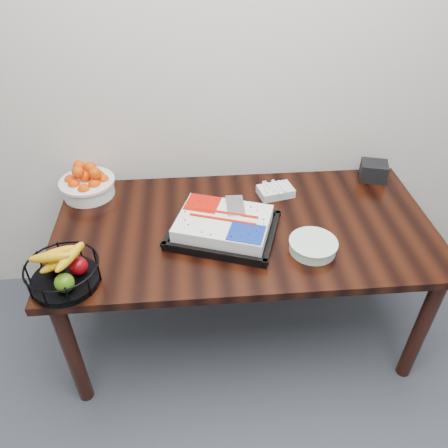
{
  "coord_description": "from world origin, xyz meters",
  "views": [
    {
      "loc": [
        -0.23,
        0.39,
        2.04
      ],
      "look_at": [
        -0.1,
        1.91,
        0.83
      ],
      "focal_mm": 35.0,
      "sensor_mm": 36.0,
      "label": 1
    }
  ],
  "objects": [
    {
      "name": "fork_bag",
      "position": [
        0.19,
        2.24,
        0.78
      ],
      "size": [
        0.2,
        0.15,
        0.05
      ],
      "color": "silver",
      "rests_on": "table"
    },
    {
      "name": "table",
      "position": [
        0.0,
        2.0,
        0.66
      ],
      "size": [
        1.8,
        0.9,
        0.75
      ],
      "color": "black",
      "rests_on": "ground"
    },
    {
      "name": "cake_tray",
      "position": [
        -0.1,
        1.94,
        0.79
      ],
      "size": [
        0.57,
        0.5,
        0.1
      ],
      "color": "black",
      "rests_on": "table"
    },
    {
      "name": "plate_stack",
      "position": [
        0.28,
        1.79,
        0.78
      ],
      "size": [
        0.21,
        0.21,
        0.05
      ],
      "color": "white",
      "rests_on": "table"
    },
    {
      "name": "napkin_box",
      "position": [
        0.75,
        2.35,
        0.8
      ],
      "size": [
        0.16,
        0.15,
        0.1
      ],
      "primitive_type": "cube",
      "rotation": [
        0.0,
        0.0,
        -0.28
      ],
      "color": "black",
      "rests_on": "table"
    },
    {
      "name": "tangerine_bowl",
      "position": [
        -0.77,
        2.32,
        0.83
      ],
      "size": [
        0.28,
        0.28,
        0.18
      ],
      "color": "white",
      "rests_on": "table"
    },
    {
      "name": "fruit_basket",
      "position": [
        -0.77,
        1.68,
        0.81
      ],
      "size": [
        0.29,
        0.29,
        0.16
      ],
      "color": "black",
      "rests_on": "table"
    }
  ]
}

